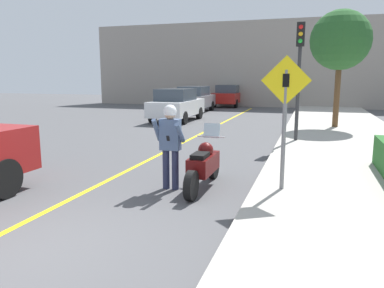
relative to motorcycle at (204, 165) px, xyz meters
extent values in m
plane|color=#4C4C4F|center=(-1.58, -3.51, -0.49)|extent=(80.00, 80.00, 0.00)
cube|color=#ADA89E|center=(3.22, 0.49, -0.42)|extent=(4.40, 44.00, 0.15)
cube|color=yellow|center=(-2.18, 2.49, -0.49)|extent=(0.12, 36.00, 0.01)
cube|color=gray|center=(-1.58, 22.49, 2.75)|extent=(28.00, 1.20, 6.48)
cylinder|color=black|center=(0.00, -0.84, -0.20)|extent=(0.14, 0.57, 0.57)
cylinder|color=black|center=(0.00, 0.81, -0.20)|extent=(0.14, 0.57, 0.57)
cube|color=#510C0C|center=(0.00, -0.01, 0.03)|extent=(0.40, 1.13, 0.36)
sphere|color=#510C0C|center=(0.00, 0.14, 0.29)|extent=(0.32, 0.32, 0.32)
cube|color=black|center=(0.00, -0.27, 0.25)|extent=(0.28, 0.48, 0.10)
cylinder|color=silver|center=(0.00, 0.56, 0.51)|extent=(0.62, 0.03, 0.03)
cube|color=silver|center=(0.00, 0.63, 0.63)|extent=(0.36, 0.12, 0.31)
cylinder|color=#282D4C|center=(-0.72, -0.26, -0.08)|extent=(0.14, 0.14, 0.82)
cylinder|color=#282D4C|center=(-0.52, -0.26, -0.08)|extent=(0.14, 0.14, 0.82)
cube|color=slate|center=(-0.62, -0.26, 0.64)|extent=(0.40, 0.22, 0.63)
cylinder|color=slate|center=(-0.87, -0.36, 0.73)|extent=(0.09, 0.38, 0.49)
cylinder|color=slate|center=(-0.37, -0.38, 0.70)|extent=(0.09, 0.44, 0.44)
sphere|color=tan|center=(-0.62, -0.26, 1.05)|extent=(0.23, 0.23, 0.23)
sphere|color=white|center=(-0.62, -0.26, 1.10)|extent=(0.27, 0.27, 0.27)
cube|color=black|center=(-0.56, -0.54, 0.61)|extent=(0.06, 0.05, 0.11)
cylinder|color=black|center=(-3.41, -1.77, -0.11)|extent=(0.23, 0.76, 0.76)
cylinder|color=slate|center=(1.57, -0.05, 0.78)|extent=(0.08, 0.08, 2.25)
cube|color=yellow|center=(1.57, -0.07, 1.71)|extent=(0.91, 0.02, 0.91)
cube|color=black|center=(1.57, -0.08, 1.71)|extent=(0.12, 0.01, 0.24)
cylinder|color=#2D2D30|center=(1.58, 5.90, 1.59)|extent=(0.12, 0.12, 3.87)
cube|color=black|center=(1.58, 5.88, 3.14)|extent=(0.26, 0.22, 0.76)
sphere|color=red|center=(1.58, 5.76, 3.36)|extent=(0.14, 0.14, 0.14)
sphere|color=gold|center=(1.58, 5.76, 3.14)|extent=(0.14, 0.14, 0.14)
sphere|color=green|center=(1.58, 5.76, 2.92)|extent=(0.14, 0.14, 0.14)
cylinder|color=brown|center=(3.05, 10.02, 1.04)|extent=(0.24, 0.24, 2.77)
sphere|color=#285B28|center=(3.05, 10.02, 3.30)|extent=(2.48, 2.48, 2.48)
cylinder|color=black|center=(-5.49, 12.51, -0.17)|extent=(0.22, 0.64, 0.64)
cylinder|color=black|center=(-3.83, 12.51, -0.17)|extent=(0.22, 0.64, 0.64)
cylinder|color=black|center=(-5.49, 9.91, -0.17)|extent=(0.22, 0.64, 0.64)
cylinder|color=black|center=(-3.83, 9.91, -0.17)|extent=(0.22, 0.64, 0.64)
cube|color=white|center=(-4.66, 11.21, 0.21)|extent=(1.80, 4.20, 0.76)
cube|color=#38424C|center=(-4.66, 11.04, 0.89)|extent=(1.58, 2.18, 0.60)
cylinder|color=black|center=(-6.17, 17.79, -0.17)|extent=(0.22, 0.64, 0.64)
cylinder|color=black|center=(-4.52, 17.79, -0.17)|extent=(0.22, 0.64, 0.64)
cylinder|color=black|center=(-6.17, 15.18, -0.17)|extent=(0.22, 0.64, 0.64)
cylinder|color=black|center=(-4.52, 15.18, -0.17)|extent=(0.22, 0.64, 0.64)
cube|color=gray|center=(-5.34, 16.48, 0.21)|extent=(1.80, 4.20, 0.76)
cube|color=#38424C|center=(-5.34, 16.32, 0.89)|extent=(1.58, 2.18, 0.60)
cylinder|color=black|center=(-5.02, 23.14, -0.17)|extent=(0.22, 0.64, 0.64)
cylinder|color=black|center=(-3.37, 23.14, -0.17)|extent=(0.22, 0.64, 0.64)
cylinder|color=black|center=(-5.02, 20.54, -0.17)|extent=(0.22, 0.64, 0.64)
cylinder|color=black|center=(-3.37, 20.54, -0.17)|extent=(0.22, 0.64, 0.64)
cube|color=#B21E19|center=(-4.20, 21.84, 0.21)|extent=(1.80, 4.20, 0.76)
cube|color=#38424C|center=(-4.20, 21.67, 0.89)|extent=(1.58, 2.18, 0.60)
camera|label=1|loc=(2.04, -7.18, 1.77)|focal=35.00mm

